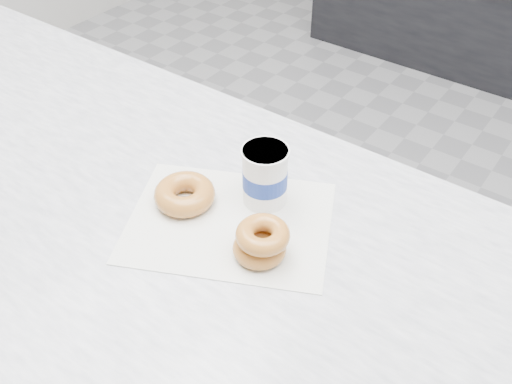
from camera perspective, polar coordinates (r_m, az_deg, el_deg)
ground at (r=1.96m, az=8.21°, el=-13.04°), size 5.00×5.00×0.00m
wax_paper at (r=0.97m, az=-2.66°, el=-2.97°), size 0.42×0.38×0.00m
donut_single at (r=1.00m, az=-7.15°, el=-0.21°), size 0.11×0.11×0.04m
donut_stack at (r=0.89m, az=0.52°, el=-4.97°), size 0.12×0.12×0.06m
coffee_cup at (r=0.98m, az=0.90°, el=1.67°), size 0.09×0.09×0.11m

